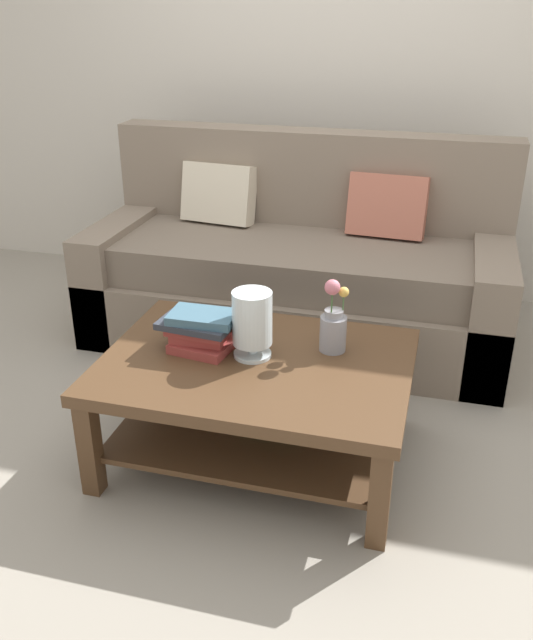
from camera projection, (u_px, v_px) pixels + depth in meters
The scene contains 7 objects.
ground_plane at pixel (262, 407), 3.15m from camera, with size 10.00×10.00×0.00m, color gray.
back_wall at pixel (337, 63), 4.01m from camera, with size 6.40×0.12×2.70m, color beige.
couch at pixel (298, 271), 3.70m from camera, with size 2.18×0.90×1.06m.
coffee_table at pixel (257, 387), 2.69m from camera, with size 1.18×0.86×0.45m.
book_stack_main at pixel (201, 330), 2.69m from camera, with size 0.31×0.25×0.16m.
glass_hurricane_vase at pixel (252, 321), 2.60m from camera, with size 0.15×0.15×0.27m.
flower_pitcher at pixel (333, 324), 2.66m from camera, with size 0.11×0.11×0.31m.
Camera 1 is at (0.72, -2.57, 1.71)m, focal length 38.58 mm.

